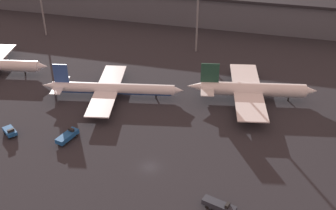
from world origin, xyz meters
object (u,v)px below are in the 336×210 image
object	(u,v)px
service_vehicle_1	(67,136)
service_vehicle_2	(219,206)
airplane_2	(251,90)
service_vehicle_0	(10,131)
airplane_1	(111,89)

from	to	relation	value
service_vehicle_1	service_vehicle_2	world-z (taller)	service_vehicle_2
airplane_2	service_vehicle_2	size ratio (longest dim) A/B	5.11
service_vehicle_1	service_vehicle_2	xyz separation A→B (m)	(43.29, -15.25, 0.04)
airplane_2	service_vehicle_2	xyz separation A→B (m)	(-2.22, -49.30, -2.16)
service_vehicle_0	service_vehicle_1	bearing A→B (deg)	43.79
service_vehicle_0	service_vehicle_2	world-z (taller)	service_vehicle_2
airplane_2	service_vehicle_1	distance (m)	56.88
service_vehicle_0	airplane_2	bearing A→B (deg)	67.63
airplane_2	service_vehicle_2	bearing A→B (deg)	-103.34
airplane_1	service_vehicle_0	xyz separation A→B (m)	(-19.38, -26.54, -1.73)
service_vehicle_0	airplane_1	bearing A→B (deg)	91.38
airplane_2	service_vehicle_1	xyz separation A→B (m)	(-45.51, -34.05, -2.20)
airplane_2	airplane_1	bearing A→B (deg)	-178.40
airplane_1	service_vehicle_0	bearing A→B (deg)	-136.91
airplane_1	service_vehicle_1	distance (m)	24.99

